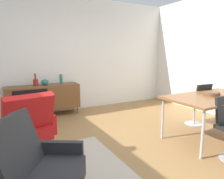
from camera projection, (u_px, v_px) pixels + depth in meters
ground_plane at (104, 154)px, 2.94m from camera, size 8.32×8.32×0.00m
wall_back at (56, 55)px, 4.94m from camera, size 6.80×0.12×2.80m
sideboard at (43, 97)px, 4.66m from camera, size 1.60×0.45×0.72m
vase_cobalt at (36, 82)px, 4.53m from camera, size 0.11×0.11×0.28m
vase_sculptural_dark at (45, 82)px, 4.62m from camera, size 0.17×0.17×0.13m
vase_ceramic_small at (61, 79)px, 4.79m from camera, size 0.07×0.07×0.23m
dining_table at (213, 99)px, 3.38m from camera, size 1.60×0.90×0.74m
wooden_bowl_on_table at (212, 94)px, 3.41m from camera, size 0.26×0.26×0.06m
dining_chair_back_right at (198, 102)px, 4.06m from camera, size 0.42×0.45×0.86m
lounge_chair_red at (26, 127)px, 2.73m from camera, size 0.80×0.76×0.95m
armchair_black_shell at (37, 174)px, 1.67m from camera, size 0.88×0.89×0.95m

